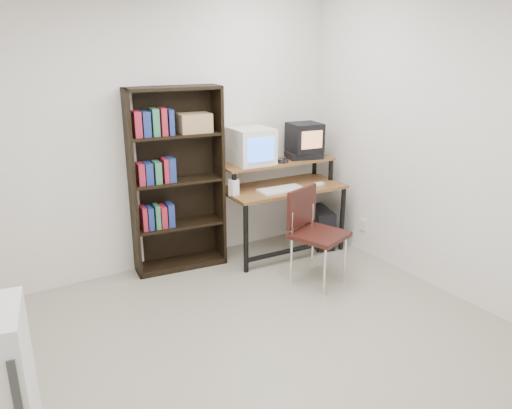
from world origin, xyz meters
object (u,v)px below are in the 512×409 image
pc_tower (320,227)px  school_chair (312,226)px  computer_desk (282,189)px  bookshelf (176,178)px  crt_tv (305,137)px  crt_monitor (251,146)px

pc_tower → school_chair: size_ratio=0.50×
computer_desk → pc_tower: computer_desk is taller
pc_tower → bookshelf: bearing=-174.6°
computer_desk → crt_tv: crt_tv is taller
computer_desk → school_chair: 0.77m
crt_monitor → computer_desk: bearing=-25.3°
pc_tower → computer_desk: bearing=-173.9°
computer_desk → bookshelf: bookshelf is taller
crt_tv → school_chair: bearing=-113.5°
computer_desk → pc_tower: 0.67m
crt_monitor → bookshelf: bearing=177.0°
computer_desk → crt_monitor: bearing=154.8°
crt_tv → school_chair: 1.17m
crt_monitor → bookshelf: bookshelf is taller
computer_desk → bookshelf: size_ratio=0.72×
crt_tv → crt_monitor: bearing=-178.1°
crt_tv → bookshelf: size_ratio=0.20×
crt_tv → school_chair: (-0.51, -0.83, -0.65)m
computer_desk → crt_tv: bearing=16.8°
pc_tower → crt_monitor: bearing=179.1°
crt_tv → bookshelf: bearing=-177.8°
school_chair → bookshelf: size_ratio=0.50×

